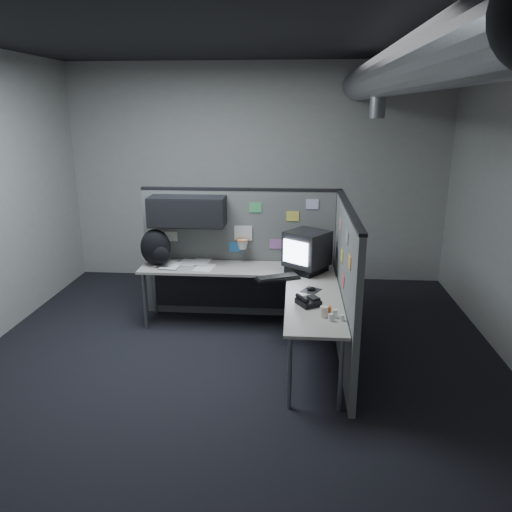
# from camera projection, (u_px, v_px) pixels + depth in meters

# --- Properties ---
(room) EXTENTS (5.62, 5.62, 3.22)m
(room) POSITION_uv_depth(u_px,v_px,m) (294.00, 160.00, 4.57)
(room) COLOR black
(room) RESTS_ON ground
(partition_back) EXTENTS (2.44, 0.42, 1.63)m
(partition_back) POSITION_uv_depth(u_px,v_px,m) (227.00, 240.00, 6.12)
(partition_back) COLOR #5B5D5B
(partition_back) RESTS_ON ground
(partition_right) EXTENTS (0.07, 2.23, 1.63)m
(partition_right) POSITION_uv_depth(u_px,v_px,m) (345.00, 285.00, 5.09)
(partition_right) COLOR #5B5D5B
(partition_right) RESTS_ON ground
(desk) EXTENTS (2.31, 2.11, 0.73)m
(desk) POSITION_uv_depth(u_px,v_px,m) (256.00, 285.00, 5.69)
(desk) COLOR #A39D93
(desk) RESTS_ON ground
(monitor) EXTENTS (0.59, 0.59, 0.48)m
(monitor) POSITION_uv_depth(u_px,v_px,m) (307.00, 251.00, 5.71)
(monitor) COLOR black
(monitor) RESTS_ON desk
(keyboard) EXTENTS (0.52, 0.36, 0.04)m
(keyboard) POSITION_uv_depth(u_px,v_px,m) (277.00, 278.00, 5.51)
(keyboard) COLOR black
(keyboard) RESTS_ON desk
(mouse) EXTENTS (0.24, 0.25, 0.04)m
(mouse) POSITION_uv_depth(u_px,v_px,m) (311.00, 289.00, 5.17)
(mouse) COLOR black
(mouse) RESTS_ON desk
(phone) EXTENTS (0.26, 0.27, 0.10)m
(phone) POSITION_uv_depth(u_px,v_px,m) (308.00, 301.00, 4.79)
(phone) COLOR black
(phone) RESTS_ON desk
(bottles) EXTENTS (0.17, 0.17, 0.09)m
(bottles) POSITION_uv_depth(u_px,v_px,m) (333.00, 314.00, 4.49)
(bottles) COLOR silver
(bottles) RESTS_ON desk
(cup) EXTENTS (0.07, 0.07, 0.10)m
(cup) POSITION_uv_depth(u_px,v_px,m) (324.00, 312.00, 4.51)
(cup) COLOR silver
(cup) RESTS_ON desk
(papers) EXTENTS (0.74, 0.53, 0.02)m
(papers) POSITION_uv_depth(u_px,v_px,m) (186.00, 264.00, 6.03)
(papers) COLOR white
(papers) RESTS_ON desk
(backpack) EXTENTS (0.43, 0.39, 0.44)m
(backpack) POSITION_uv_depth(u_px,v_px,m) (156.00, 248.00, 5.95)
(backpack) COLOR black
(backpack) RESTS_ON desk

